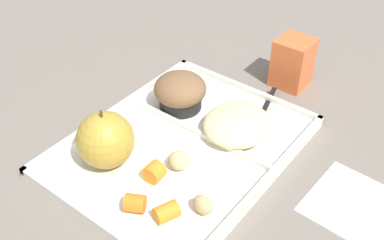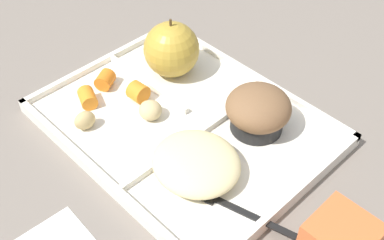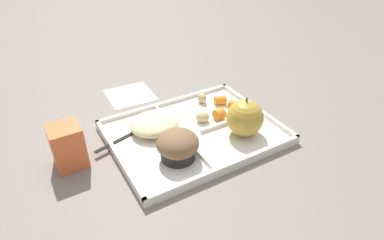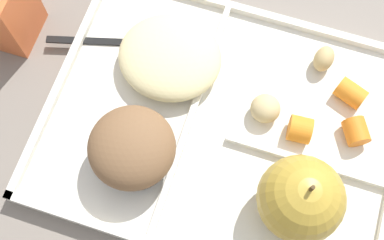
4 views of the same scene
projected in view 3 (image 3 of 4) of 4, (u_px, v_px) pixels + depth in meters
ground at (194, 135)px, 0.73m from camera, size 6.00×6.00×0.00m
lunch_tray at (194, 133)px, 0.72m from camera, size 0.36×0.28×0.02m
green_apple at (245, 118)px, 0.69m from camera, size 0.08×0.08×0.09m
bran_muffin at (178, 146)px, 0.63m from camera, size 0.08×0.08×0.06m
carrot_slice_edge at (219, 114)px, 0.76m from camera, size 0.02×0.03×0.03m
carrot_slice_small at (220, 100)px, 0.81m from camera, size 0.04×0.03×0.02m
carrot_slice_diagonal at (234, 106)px, 0.79m from camera, size 0.03×0.03×0.02m
potato_chunk_browned at (203, 116)px, 0.75m from camera, size 0.04×0.04×0.03m
potato_chunk_wedge at (202, 98)px, 0.82m from camera, size 0.02×0.03×0.03m
egg_noodle_pile at (154, 124)px, 0.72m from camera, size 0.11×0.10×0.03m
meatball_back at (153, 126)px, 0.71m from camera, size 0.03×0.03×0.03m
meatball_front at (152, 125)px, 0.71m from camera, size 0.03×0.03×0.03m
meatball_side at (161, 122)px, 0.72m from camera, size 0.03×0.03×0.03m
meatball_center at (155, 123)px, 0.72m from camera, size 0.03×0.03×0.03m
plastic_fork at (130, 135)px, 0.71m from camera, size 0.15×0.05×0.00m
milk_carton at (68, 146)px, 0.62m from camera, size 0.06×0.06×0.09m
paper_napkin at (130, 95)px, 0.88m from camera, size 0.12×0.12×0.00m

